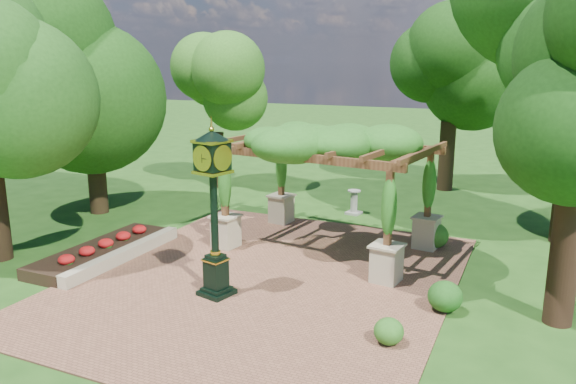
% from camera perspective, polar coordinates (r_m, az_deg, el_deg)
% --- Properties ---
extents(ground, '(120.00, 120.00, 0.00)m').
position_cam_1_polar(ground, '(15.18, -3.97, -10.11)').
color(ground, '#1E4714').
rests_on(ground, ground).
extents(brick_plaza, '(10.00, 12.00, 0.04)m').
position_cam_1_polar(brick_plaza, '(15.99, -2.25, -8.76)').
color(brick_plaza, brown).
rests_on(brick_plaza, ground).
extents(border_wall, '(0.35, 5.00, 0.40)m').
position_cam_1_polar(border_wall, '(17.98, -16.30, -6.16)').
color(border_wall, '#C6B793').
rests_on(border_wall, ground).
extents(flower_bed, '(1.50, 5.00, 0.36)m').
position_cam_1_polar(flower_bed, '(18.56, -18.42, -5.76)').
color(flower_bed, red).
rests_on(flower_bed, ground).
extents(pedestal_clock, '(1.04, 1.04, 4.39)m').
position_cam_1_polar(pedestal_clock, '(14.20, -7.57, -0.64)').
color(pedestal_clock, black).
rests_on(pedestal_clock, brick_plaza).
extents(pergola, '(6.97, 4.89, 4.09)m').
position_cam_1_polar(pergola, '(17.72, 4.00, 4.59)').
color(pergola, '#BCAF8C').
rests_on(pergola, brick_plaza).
extents(sundial, '(0.62, 0.62, 0.98)m').
position_cam_1_polar(sundial, '(22.52, 6.72, -1.18)').
color(sundial, gray).
rests_on(sundial, ground).
extents(shrub_front, '(0.86, 0.86, 0.58)m').
position_cam_1_polar(shrub_front, '(12.60, 10.20, -13.75)').
color(shrub_front, '#29621C').
rests_on(shrub_front, brick_plaza).
extents(shrub_mid, '(0.86, 0.86, 0.76)m').
position_cam_1_polar(shrub_mid, '(14.37, 15.67, -10.17)').
color(shrub_mid, '#1C4F16').
rests_on(shrub_mid, brick_plaza).
extents(shrub_back, '(1.04, 1.04, 0.82)m').
position_cam_1_polar(shrub_back, '(18.90, 14.65, -4.30)').
color(shrub_back, '#285919').
rests_on(shrub_back, brick_plaza).
extents(tree_west_near, '(5.36, 5.36, 8.39)m').
position_cam_1_polar(tree_west_near, '(23.21, -19.64, 11.93)').
color(tree_west_near, '#312313').
rests_on(tree_west_near, ground).
extents(tree_west_far, '(3.10, 3.10, 6.84)m').
position_cam_1_polar(tree_west_far, '(26.84, -7.33, 10.30)').
color(tree_west_far, '#301F12').
rests_on(tree_west_far, ground).
extents(tree_north, '(4.52, 4.52, 8.34)m').
position_cam_1_polar(tree_north, '(27.04, 16.36, 12.12)').
color(tree_north, '#2F2113').
rests_on(tree_north, ground).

